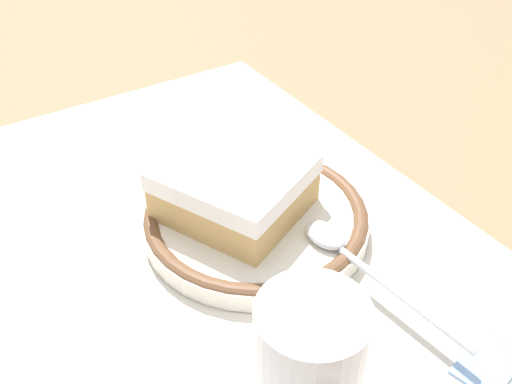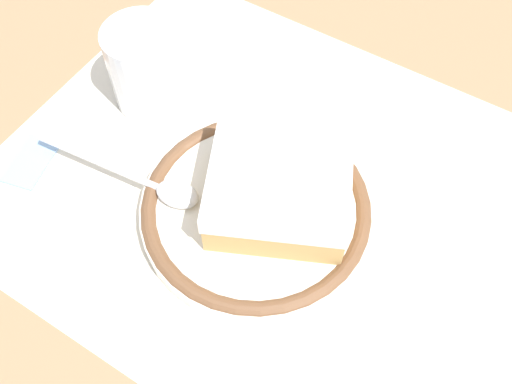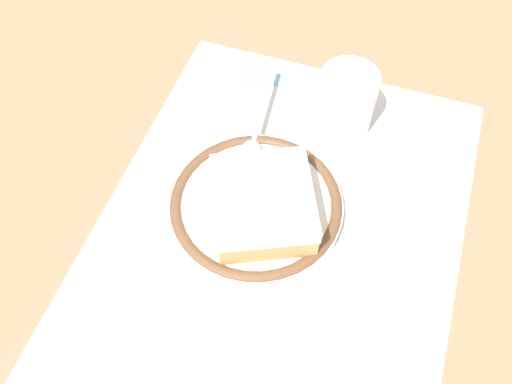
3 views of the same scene
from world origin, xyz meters
TOP-DOWN VIEW (x-y plane):
  - ground_plane at (0.00, 0.00)m, footprint 2.40×2.40m
  - placemat at (0.00, 0.00)m, footprint 0.49×0.36m
  - plate at (-0.02, -0.03)m, footprint 0.18×0.18m
  - cake_slice at (-0.01, -0.02)m, footprint 0.13×0.13m
  - spoon at (-0.10, -0.06)m, footprint 0.15×0.03m
  - cup at (-0.17, 0.03)m, footprint 0.06×0.06m
  - sugar_packet at (-0.21, -0.08)m, footprint 0.04×0.06m

SIDE VIEW (x-z plane):
  - ground_plane at x=0.00m, z-range 0.00..0.00m
  - placemat at x=0.00m, z-range 0.00..0.00m
  - sugar_packet at x=-0.21m, z-range 0.00..0.01m
  - plate at x=-0.02m, z-range 0.00..0.02m
  - spoon at x=-0.10m, z-range 0.02..0.03m
  - cup at x=-0.17m, z-range 0.00..0.07m
  - cake_slice at x=-0.01m, z-range 0.02..0.06m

